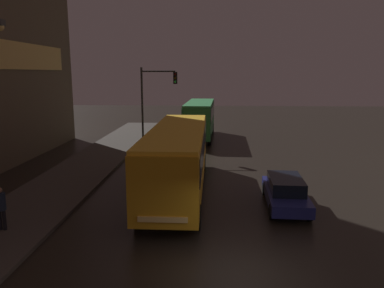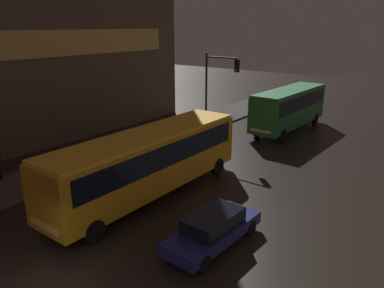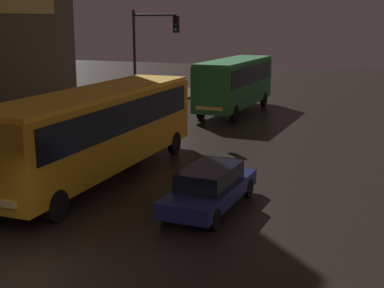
# 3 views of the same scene
# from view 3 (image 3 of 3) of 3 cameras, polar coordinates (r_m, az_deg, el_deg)

# --- Properties ---
(ground_plane) EXTENTS (120.00, 120.00, 0.00)m
(ground_plane) POSITION_cam_3_polar(r_m,az_deg,el_deg) (13.53, -17.75, -13.67)
(ground_plane) COLOR black
(sidewalk_left) EXTENTS (4.00, 48.00, 0.15)m
(sidewalk_left) POSITION_cam_3_polar(r_m,az_deg,el_deg) (26.26, -19.61, -0.57)
(sidewalk_left) COLOR #47423D
(sidewalk_left) RESTS_ON ground
(bus_near) EXTENTS (2.66, 11.92, 3.38)m
(bus_near) POSITION_cam_3_polar(r_m,az_deg,el_deg) (20.52, -9.97, 2.07)
(bus_near) COLOR orange
(bus_near) RESTS_ON ground
(bus_far) EXTENTS (2.71, 9.37, 3.44)m
(bus_far) POSITION_cam_3_polar(r_m,az_deg,el_deg) (35.04, 4.61, 6.82)
(bus_far) COLOR #236B38
(bus_far) RESTS_ON ground
(car_taxi) EXTENTS (1.92, 4.68, 1.39)m
(car_taxi) POSITION_cam_3_polar(r_m,az_deg,el_deg) (17.18, 1.92, -4.61)
(car_taxi) COLOR navy
(car_taxi) RESTS_ON ground
(traffic_light_main) EXTENTS (2.82, 0.35, 6.49)m
(traffic_light_main) POSITION_cam_3_polar(r_m,az_deg,el_deg) (30.64, -4.63, 10.08)
(traffic_light_main) COLOR #2D2D2D
(traffic_light_main) RESTS_ON ground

